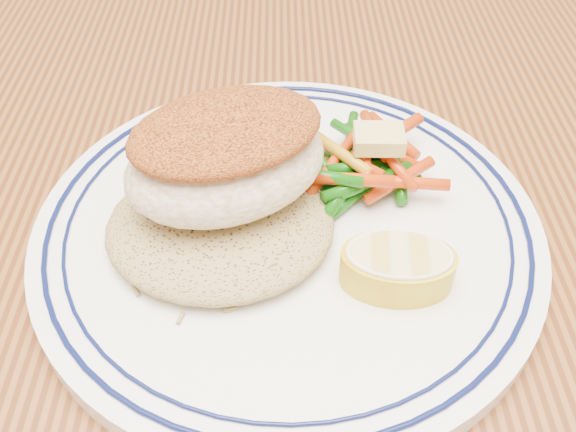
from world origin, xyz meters
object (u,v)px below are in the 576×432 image
Objects in this scene: dining_table at (266,379)px; vegetable_pile at (363,163)px; rice_pilaf at (220,222)px; lemon_wedge at (397,266)px; fish_fillet at (226,156)px; plate at (288,229)px.

dining_table is 0.16m from vegetable_pile.
rice_pilaf is 2.03× the size of lemon_wedge.
fish_fillet reaches higher than rice_pilaf.
vegetable_pile is 1.70× the size of lemon_wedge.
vegetable_pile is at bearing 38.65° from plate.
dining_table is 5.08× the size of plate.
dining_table is at bearing -112.94° from plate.
plate is 2.31× the size of rice_pilaf.
fish_fillet is (-0.02, 0.04, 0.16)m from dining_table.
plate is at bearing 67.06° from dining_table.
dining_table is at bearing 172.64° from lemon_wedge.
plate is 0.04m from rice_pilaf.
plate is 2.76× the size of vegetable_pile.
dining_table is 14.02× the size of vegetable_pile.
vegetable_pile is at bearing 49.99° from dining_table.
plate is 0.06m from fish_fillet.
dining_table is 11.70× the size of rice_pilaf.
plate is at bearing 16.74° from rice_pilaf.
dining_table is at bearing -66.27° from fish_fillet.
fish_fillet is at bearing 72.27° from rice_pilaf.
vegetable_pile is (0.08, 0.05, 0.00)m from rice_pilaf.
vegetable_pile is (0.06, 0.07, 0.13)m from dining_table.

